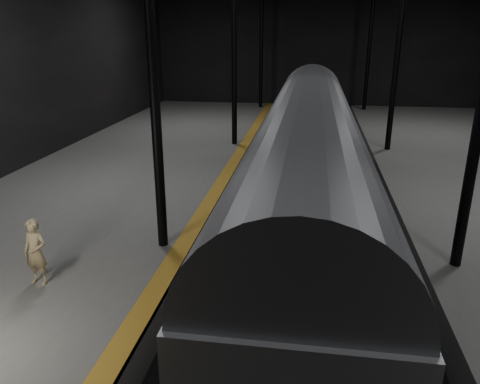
# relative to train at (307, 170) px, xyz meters

# --- Properties ---
(ground) EXTENTS (44.00, 44.00, 0.00)m
(ground) POSITION_rel_train_xyz_m (0.00, 2.23, -2.77)
(ground) COLOR black
(ground) RESTS_ON ground
(platform_left) EXTENTS (9.00, 43.80, 1.00)m
(platform_left) POSITION_rel_train_xyz_m (-7.50, 2.23, -2.27)
(platform_left) COLOR #535350
(platform_left) RESTS_ON ground
(tactile_strip) EXTENTS (0.50, 43.80, 0.01)m
(tactile_strip) POSITION_rel_train_xyz_m (-3.25, 2.23, -1.76)
(tactile_strip) COLOR olive
(tactile_strip) RESTS_ON platform_left
(track) EXTENTS (2.40, 43.00, 0.24)m
(track) POSITION_rel_train_xyz_m (0.00, 2.23, -2.70)
(track) COLOR #3F3328
(track) RESTS_ON ground
(train) EXTENTS (2.78, 18.55, 4.96)m
(train) POSITION_rel_train_xyz_m (0.00, 0.00, 0.00)
(train) COLOR #ADB1B6
(train) RESTS_ON ground
(woman) EXTENTS (0.63, 0.46, 1.59)m
(woman) POSITION_rel_train_xyz_m (-6.00, -4.20, -0.97)
(woman) COLOR tan
(woman) RESTS_ON platform_left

